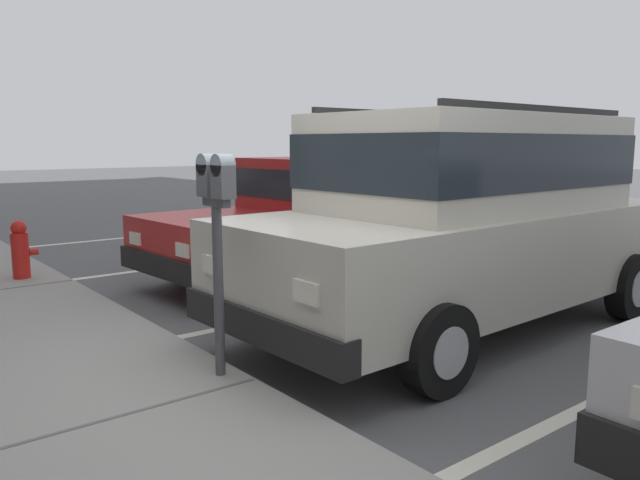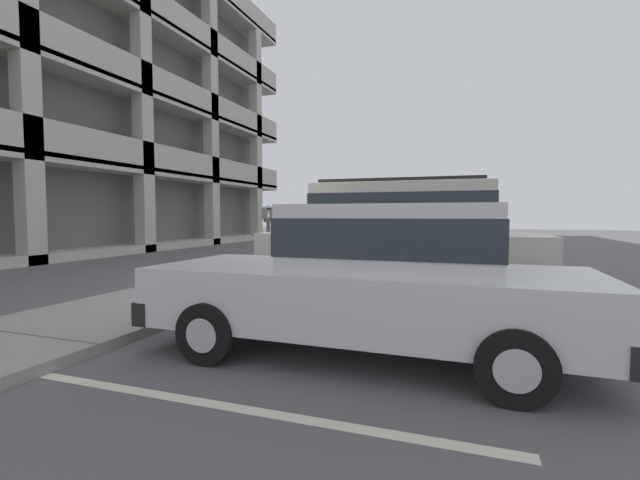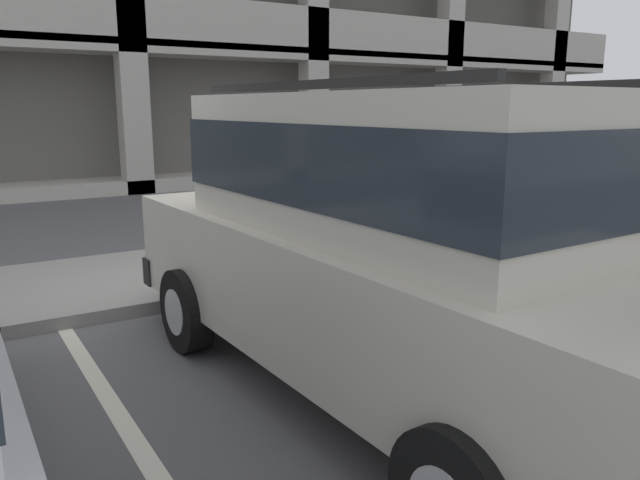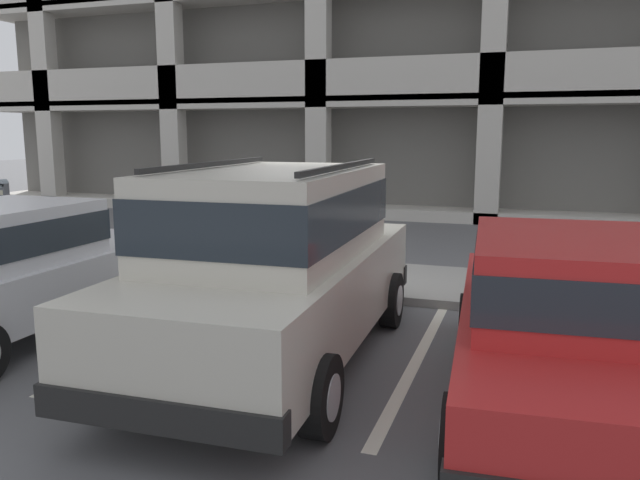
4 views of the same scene
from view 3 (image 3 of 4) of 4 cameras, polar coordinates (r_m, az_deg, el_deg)
The scene contains 6 objects.
ground_plane at distance 6.11m, azimuth -7.61°, elevation -6.51°, with size 80.00×80.00×0.10m.
sidewalk at distance 7.24m, azimuth -11.89°, elevation -2.80°, with size 40.00×2.20×0.12m.
parking_stall_lines at distance 5.81m, azimuth 12.34°, elevation -7.13°, with size 12.34×4.80×0.01m.
silver_suv at distance 4.04m, azimuth 7.40°, elevation 0.52°, with size 2.12×4.83×2.03m.
parking_meter_near at distance 6.24m, azimuth -7.36°, elevation 6.25°, with size 0.35×0.12×1.54m.
fire_hydrant at distance 9.19m, azimuth 17.01°, elevation 2.66°, with size 0.30×0.30×0.70m.
Camera 3 is at (-2.35, -5.30, 1.90)m, focal length 35.00 mm.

